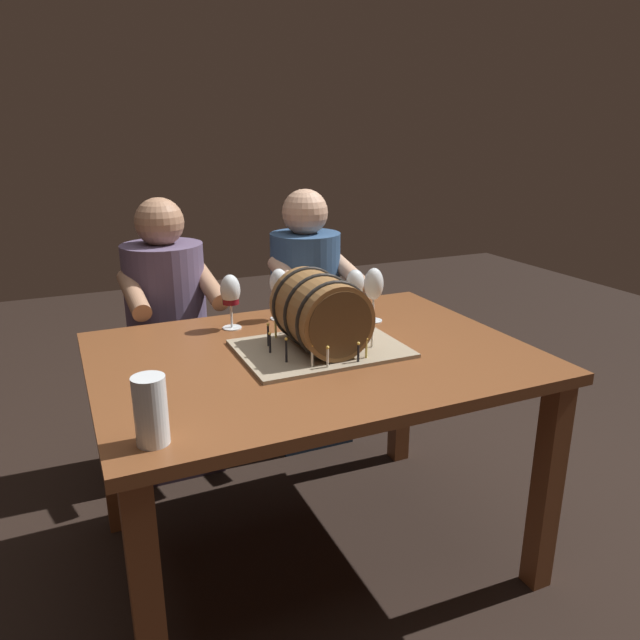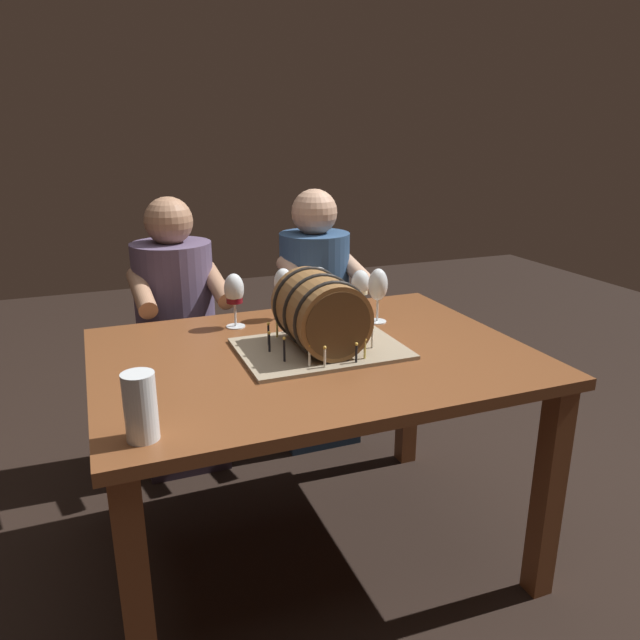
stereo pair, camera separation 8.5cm
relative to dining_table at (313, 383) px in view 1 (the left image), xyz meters
The scene contains 11 objects.
ground_plane 0.65m from the dining_table, ahead, with size 8.00×8.00×0.00m, color black.
dining_table is the anchor object (origin of this frame).
barrel_cake 0.22m from the dining_table, ahead, with size 0.51×0.37×0.25m.
wine_glass_empty 0.45m from the dining_table, 31.13° to the left, with size 0.07×0.07×0.20m.
wine_glass_white 0.49m from the dining_table, 45.14° to the left, with size 0.07×0.07×0.17m.
wine_glass_amber 0.43m from the dining_table, 86.17° to the left, with size 0.07×0.07×0.19m.
wine_glass_rose 0.48m from the dining_table, 65.96° to the left, with size 0.08×0.08×0.17m.
wine_glass_red 0.43m from the dining_table, 116.95° to the left, with size 0.07×0.07×0.19m.
beer_pint 0.69m from the dining_table, 145.44° to the right, with size 0.07×0.07×0.16m.
person_seated_left 0.85m from the dining_table, 111.45° to the left, with size 0.38×0.47×1.16m.
person_seated_right 0.85m from the dining_table, 68.53° to the left, with size 0.36×0.45×1.17m.
Camera 1 is at (-0.70, -1.61, 1.42)m, focal length 33.61 mm.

